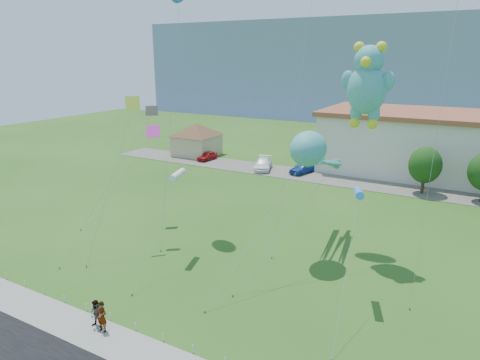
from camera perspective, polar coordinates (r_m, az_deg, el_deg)
name	(u,v)px	position (r m, az deg, el deg)	size (l,w,h in m)	color
ground	(164,323)	(26.92, -10.10, -18.31)	(160.00, 160.00, 0.00)	#295217
sidewalk	(131,350)	(25.26, -14.30, -21.06)	(80.00, 2.50, 0.10)	gray
parking_strip	(339,180)	(55.94, 13.02, 0.05)	(70.00, 6.00, 0.06)	#59544C
hill_ridge	(429,66)	(137.66, 23.85, 13.71)	(160.00, 50.00, 25.00)	gray
pavilion	(196,136)	(68.14, -5.83, 5.82)	(9.20, 9.20, 5.00)	tan
rope_fence	(149,332)	(25.98, -12.03, -19.17)	(26.05, 0.05, 0.50)	white
tree_near	(425,165)	(52.39, 23.45, 1.84)	(3.60, 3.60, 5.47)	#3F2B19
pedestrian_left	(102,317)	(26.43, -17.95, -16.96)	(0.67, 0.44, 1.85)	gray
pedestrian_right	(97,314)	(26.92, -18.57, -16.57)	(0.82, 0.64, 1.69)	gray
parked_car_red	(207,156)	(64.81, -4.38, 3.22)	(1.50, 3.74, 1.27)	#B31616
parked_car_white	(263,164)	(59.24, 3.09, 2.14)	(2.15, 5.28, 1.53)	white
parked_car_blue	(302,168)	(57.91, 8.33, 1.63)	(1.74, 4.32, 1.47)	#1B4397
octopus_kite	(314,156)	(33.00, 9.83, 3.24)	(3.85, 16.96, 9.95)	teal
teddy_bear_kite	(367,83)	(32.64, 16.60, 12.25)	(7.13, 11.68, 16.14)	teal
small_kite_yellow	(127,121)	(34.59, -14.78, 7.58)	(1.29, 6.45, 12.07)	#C0DC33
small_kite_white	(177,175)	(32.53, -8.38, 0.60)	(1.25, 7.74, 6.99)	white
small_kite_cyan	(359,194)	(27.11, 15.53, -1.81)	(1.16, 7.96, 7.53)	#328EE3
small_kite_pink	(143,146)	(35.11, -12.80, 4.45)	(3.48, 8.74, 9.75)	#DF31AC
small_kite_black	(144,124)	(40.10, -12.73, 7.27)	(4.66, 6.63, 10.83)	black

